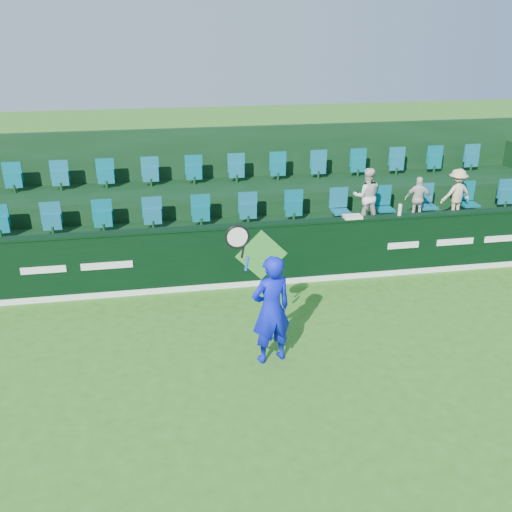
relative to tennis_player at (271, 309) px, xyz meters
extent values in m
plane|color=#2F6A19|center=(0.37, -1.11, -0.94)|extent=(60.00, 60.00, 0.00)
cube|color=black|center=(0.37, 2.89, -0.29)|extent=(16.00, 0.20, 1.30)
cube|color=black|center=(0.37, 2.89, 0.39)|extent=(16.00, 0.24, 0.05)
cube|color=white|center=(0.37, 2.78, -0.88)|extent=(16.00, 0.02, 0.12)
cube|color=#33812F|center=(0.37, 2.77, -0.24)|extent=(1.10, 0.02, 1.10)
cube|color=white|center=(-3.93, 2.78, -0.24)|extent=(0.85, 0.01, 0.14)
cube|color=white|center=(-2.73, 2.78, -0.24)|extent=(1.00, 0.01, 0.14)
cube|color=white|center=(3.47, 2.78, -0.24)|extent=(0.70, 0.01, 0.14)
cube|color=white|center=(4.67, 2.78, -0.24)|extent=(0.85, 0.01, 0.14)
cube|color=white|center=(5.87, 2.78, -0.24)|extent=(1.00, 0.01, 0.14)
cube|color=black|center=(0.37, 3.99, -0.54)|extent=(16.00, 2.00, 0.80)
cube|color=black|center=(0.37, 5.89, -0.29)|extent=(16.00, 1.80, 1.30)
cube|color=black|center=(0.37, 6.89, 0.36)|extent=(16.00, 0.20, 2.60)
cube|color=#125C72|center=(0.37, 4.39, 0.16)|extent=(13.50, 0.50, 0.60)
cube|color=#125C72|center=(0.37, 6.19, 0.66)|extent=(13.50, 0.50, 0.60)
imported|color=#0C16D9|center=(0.01, 0.00, -0.01)|extent=(0.76, 0.60, 1.85)
cylinder|color=#143FBF|center=(-0.40, -0.10, 0.86)|extent=(0.08, 0.04, 0.22)
cylinder|color=black|center=(-0.46, -0.10, 1.06)|extent=(0.07, 0.03, 0.20)
torus|color=black|center=(-0.54, -0.10, 1.30)|extent=(0.43, 0.04, 0.43)
cylinder|color=silver|center=(-0.54, -0.10, 1.30)|extent=(0.36, 0.01, 0.36)
imported|color=silver|center=(3.03, 4.01, 0.52)|extent=(0.71, 0.59, 1.31)
imported|color=silver|center=(4.30, 4.01, 0.38)|extent=(0.66, 0.41, 1.04)
imported|color=beige|center=(5.25, 4.01, 0.46)|extent=(0.82, 0.55, 1.19)
cube|color=silver|center=(2.32, 2.89, 0.44)|extent=(0.38, 0.24, 0.06)
cylinder|color=silver|center=(3.36, 2.89, 0.53)|extent=(0.08, 0.08, 0.24)
camera|label=1|loc=(-1.63, -7.86, 4.28)|focal=40.00mm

